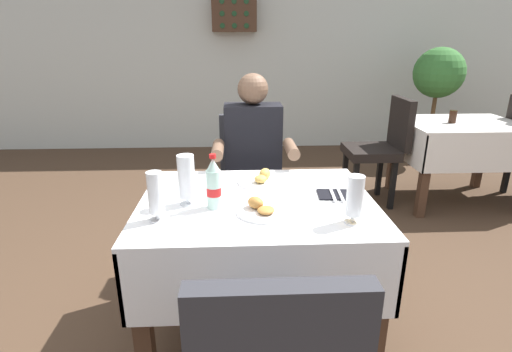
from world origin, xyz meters
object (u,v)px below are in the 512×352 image
object	(u,v)px
beer_glass_left	(156,196)
background_dining_table	(459,142)
potted_plant_corner	(437,85)
chair_far_diner_seat	(251,180)
main_dining_table	(257,234)
seated_diner_far	(253,162)
cola_bottle_primary	(214,185)
background_table_tumbler	(453,117)
wall_bottle_rack	(234,14)
plate_far_diner	(262,180)
napkin_cutlery_set	(336,194)
beer_glass_right	(186,179)
beer_glass_middle	(355,199)
plate_near_camera	(262,209)
background_chair_left	(381,145)

from	to	relation	value
beer_glass_left	background_dining_table	world-z (taller)	beer_glass_left
background_dining_table	potted_plant_corner	bearing A→B (deg)	73.42
chair_far_diner_seat	main_dining_table	bearing A→B (deg)	-90.00
beer_glass_left	seated_diner_far	bearing A→B (deg)	64.74
cola_bottle_primary	potted_plant_corner	distance (m)	3.98
background_table_tumbler	wall_bottle_rack	distance (m)	2.92
plate_far_diner	cola_bottle_primary	world-z (taller)	cola_bottle_primary
plate_far_diner	napkin_cutlery_set	size ratio (longest dim) A/B	1.25
plate_far_diner	beer_glass_right	world-z (taller)	beer_glass_right
background_dining_table	beer_glass_middle	bearing A→B (deg)	-128.66
plate_near_camera	potted_plant_corner	distance (m)	3.91
plate_far_diner	beer_glass_middle	distance (m)	0.59
background_dining_table	background_chair_left	world-z (taller)	background_chair_left
main_dining_table	wall_bottle_rack	world-z (taller)	wall_bottle_rack
seated_diner_far	cola_bottle_primary	bearing A→B (deg)	-104.49
beer_glass_middle	cola_bottle_primary	world-z (taller)	cola_bottle_primary
plate_near_camera	beer_glass_left	xyz separation A→B (m)	(-0.43, -0.05, 0.09)
beer_glass_middle	background_table_tumbler	size ratio (longest dim) A/B	1.82
background_table_tumbler	potted_plant_corner	distance (m)	1.44
chair_far_diner_seat	plate_near_camera	size ratio (longest dim) A/B	4.19
seated_diner_far	background_dining_table	size ratio (longest dim) A/B	1.23
background_chair_left	background_table_tumbler	distance (m)	0.66
beer_glass_middle	beer_glass_right	size ratio (longest dim) A/B	0.87
plate_near_camera	background_chair_left	size ratio (longest dim) A/B	0.24
napkin_cutlery_set	seated_diner_far	bearing A→B (deg)	118.22
potted_plant_corner	wall_bottle_rack	world-z (taller)	wall_bottle_rack
napkin_cutlery_set	cola_bottle_primary	bearing A→B (deg)	-168.82
chair_far_diner_seat	cola_bottle_primary	size ratio (longest dim) A/B	3.98
plate_far_diner	background_chair_left	world-z (taller)	background_chair_left
main_dining_table	beer_glass_left	bearing A→B (deg)	-154.40
cola_bottle_primary	background_table_tumbler	distance (m)	2.66
main_dining_table	seated_diner_far	xyz separation A→B (m)	(0.01, 0.71, 0.14)
cola_bottle_primary	background_chair_left	distance (m)	2.27
beer_glass_left	potted_plant_corner	distance (m)	4.22
chair_far_diner_seat	wall_bottle_rack	world-z (taller)	wall_bottle_rack
plate_near_camera	beer_glass_middle	size ratio (longest dim) A/B	1.16
plate_near_camera	cola_bottle_primary	world-z (taller)	cola_bottle_primary
plate_near_camera	beer_glass_right	xyz separation A→B (m)	(-0.33, 0.11, 0.11)
plate_near_camera	wall_bottle_rack	distance (m)	3.92
chair_far_diner_seat	seated_diner_far	distance (m)	0.19
main_dining_table	plate_far_diner	bearing A→B (deg)	80.43
plate_near_camera	wall_bottle_rack	size ratio (longest dim) A/B	0.41
chair_far_diner_seat	plate_far_diner	distance (m)	0.64
seated_diner_far	napkin_cutlery_set	xyz separation A→B (m)	(0.36, -0.68, 0.05)
beer_glass_left	main_dining_table	bearing A→B (deg)	25.60
main_dining_table	plate_near_camera	distance (m)	0.24
cola_bottle_primary	background_dining_table	bearing A→B (deg)	39.79
beer_glass_middle	potted_plant_corner	bearing A→B (deg)	59.17
chair_far_diner_seat	wall_bottle_rack	xyz separation A→B (m)	(-0.10, 2.82, 1.20)
background_table_tumbler	potted_plant_corner	bearing A→B (deg)	69.27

